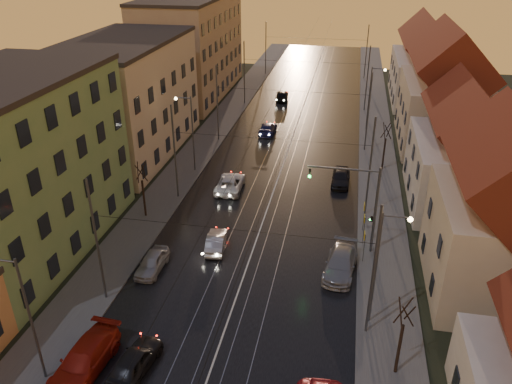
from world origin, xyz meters
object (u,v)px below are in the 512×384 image
Objects in this scene: street_lamp_2 at (189,127)px; driving_car_1 at (216,241)px; street_lamp_0 at (23,309)px; parked_right_2 at (341,177)px; parked_right_1 at (341,263)px; traffic_light_mast at (363,199)px; street_lamp_1 at (382,259)px; driving_car_3 at (268,128)px; street_lamp_3 at (372,92)px; driving_car_4 at (282,95)px; driving_car_0 at (135,361)px; parked_left_2 at (84,360)px; parked_left_3 at (152,262)px; driving_car_2 at (230,183)px.

street_lamp_2 reaches higher than driving_car_1.
parked_right_2 is (15.34, 27.76, -4.15)m from street_lamp_0.
parked_right_1 is at bearing 39.34° from street_lamp_0.
traffic_light_mast is 11.68m from driving_car_1.
parked_right_1 is at bearing -43.30° from street_lamp_2.
street_lamp_1 is 34.97m from driving_car_3.
parked_right_2 reaches higher than driving_car_3.
traffic_light_mast is (17.10, -12.00, -0.29)m from street_lamp_2.
street_lamp_2 is 1.00× the size of street_lamp_3.
street_lamp_0 reaches higher than driving_car_3.
street_lamp_0 is 1.00× the size of street_lamp_3.
driving_car_4 is 43.09m from parked_right_1.
driving_car_0 is at bearing 16.82° from street_lamp_0.
street_lamp_2 is 15.60m from driving_car_1.
parked_left_2 reaches higher than driving_car_4.
street_lamp_0 and street_lamp_1 have the same top height.
street_lamp_3 is (0.00, 36.00, 0.00)m from street_lamp_1.
parked_right_1 is at bearing 11.04° from parked_left_3.
driving_car_2 is at bearing -82.35° from driving_car_0.
street_lamp_3 reaches higher than traffic_light_mast.
driving_car_2 is (4.93, 24.50, -4.18)m from street_lamp_0.
parked_left_2 reaches higher than parked_right_1.
street_lamp_1 is 1.11× the size of traffic_light_mast.
street_lamp_0 is 1.00× the size of street_lamp_1.
parked_left_2 reaches higher than driving_car_3.
driving_car_0 is 53.38m from driving_car_4.
driving_car_1 is (6.23, -13.65, -4.25)m from street_lamp_2.
street_lamp_2 and street_lamp_3 have the same top height.
driving_car_4 is 0.83× the size of parked_left_2.
parked_right_1 is at bearing 45.60° from parked_left_2.
street_lamp_0 reaches higher than driving_car_0.
street_lamp_3 is 1.11× the size of traffic_light_mast.
street_lamp_0 reaches higher than driving_car_1.
parked_right_2 is (-0.55, 14.73, -0.01)m from parked_right_1.
driving_car_0 is 0.93× the size of driving_car_4.
street_lamp_2 is at bearing 99.11° from parked_left_3.
street_lamp_3 reaches higher than parked_left_2.
parked_right_1 is (15.89, 13.03, -4.14)m from street_lamp_0.
parked_left_2 is (-2.77, -0.54, 0.07)m from driving_car_0.
parked_right_2 is at bearing 54.05° from parked_left_3.
street_lamp_3 is 1.74× the size of driving_car_3.
driving_car_1 is 0.99× the size of parked_left_3.
street_lamp_1 is at bearing -58.90° from parked_right_1.
driving_car_3 is at bearing 116.39° from parked_right_1.
driving_car_4 is at bearing -93.27° from driving_car_2.
street_lamp_3 is at bearing -119.46° from driving_car_1.
street_lamp_2 is 14.41m from driving_car_3.
driving_car_1 is at bearing 152.09° from street_lamp_1.
street_lamp_3 is at bearing -164.47° from driving_car_3.
driving_car_4 is at bearing 110.53° from parked_right_2.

